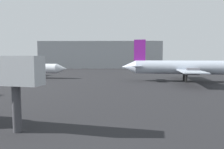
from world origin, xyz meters
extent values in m
cylinder|color=#B2BCCC|center=(19.56, 43.40, 3.73)|extent=(28.47, 8.14, 3.53)
cone|color=#B2BCCC|center=(3.70, 46.05, 3.73)|extent=(4.41, 4.12, 3.53)
cube|color=#B2BCCC|center=(18.16, 43.64, 3.20)|extent=(9.34, 28.36, 0.23)
cube|color=#B2BCCC|center=(6.09, 45.65, 4.08)|extent=(3.59, 8.31, 0.15)
cube|color=purple|center=(6.56, 45.57, 8.27)|extent=(3.07, 0.79, 5.55)
cylinder|color=#4C4C54|center=(19.88, 48.73, 3.03)|extent=(3.12, 2.17, 1.72)
cylinder|color=#4C4C54|center=(18.13, 38.26, 3.03)|extent=(3.12, 2.17, 1.72)
cube|color=black|center=(18.48, 45.52, 0.98)|extent=(0.55, 0.55, 1.97)
cube|color=black|center=(17.85, 41.75, 0.98)|extent=(0.55, 0.55, 1.97)
cylinder|color=silver|center=(-29.01, 52.97, 2.98)|extent=(23.59, 6.66, 2.86)
cone|color=silver|center=(-15.90, 50.79, 2.98)|extent=(3.57, 3.34, 2.86)
cube|color=silver|center=(-30.17, 53.16, 2.55)|extent=(7.19, 21.04, 0.20)
cylinder|color=#4C4C54|center=(-28.83, 56.92, 2.40)|extent=(2.71, 1.89, 1.50)
cylinder|color=#4C4C54|center=(-30.12, 49.17, 2.40)|extent=(2.71, 1.89, 1.50)
cube|color=black|center=(-21.61, 51.74, 0.77)|extent=(0.48, 0.48, 1.55)
cube|color=black|center=(-29.90, 54.80, 0.77)|extent=(0.48, 0.48, 1.55)
cube|color=black|center=(-30.44, 51.51, 0.77)|extent=(0.48, 0.48, 1.55)
cylinder|color=#3F3F44|center=(-8.01, 6.89, 1.97)|extent=(0.70, 0.70, 3.95)
cube|color=#999EA3|center=(-9.16, 119.27, 7.89)|extent=(71.58, 23.76, 15.77)
camera|label=1|loc=(0.27, -9.68, 6.19)|focal=32.85mm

